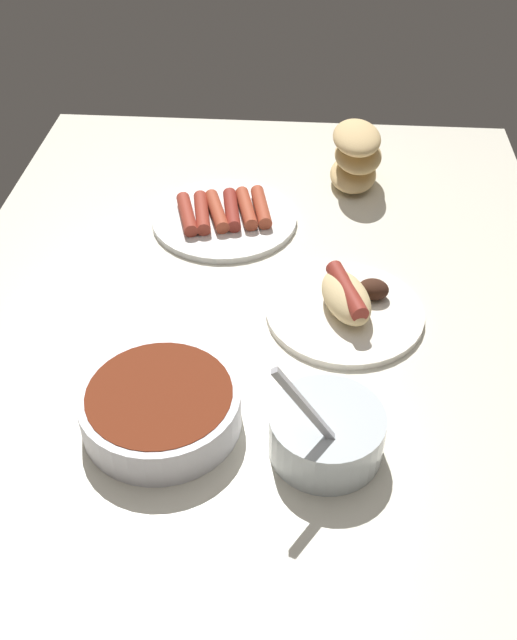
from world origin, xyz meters
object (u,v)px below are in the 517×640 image
bread_stack (356,156)px  plate_sausages (224,216)px  bowl_chili (161,406)px  bowl_coleslaw (326,431)px  plate_hotdog_assembled (347,305)px

bread_stack → plate_sausages: bread_stack is taller
bowl_chili → bowl_coleslaw: bearing=81.9°
bread_stack → bowl_coleslaw: size_ratio=0.83×
bread_stack → plate_hotdog_assembled: (35.88, -1.95, -3.63)cm
plate_hotdog_assembled → bowl_coleslaw: size_ratio=1.39×
plate_hotdog_assembled → bowl_coleslaw: (24.22, -2.80, 1.45)cm
bread_stack → plate_hotdog_assembled: bread_stack is taller
plate_sausages → bowl_coleslaw: (46.33, 16.66, 2.16)cm
bread_stack → bowl_chili: (57.36, -24.09, -2.61)cm
plate_hotdog_assembled → bread_stack: bearing=176.9°
plate_hotdog_assembled → bowl_coleslaw: 24.43cm
plate_hotdog_assembled → bowl_chili: 30.86cm
plate_hotdog_assembled → bowl_coleslaw: bearing=-6.6°
plate_hotdog_assembled → bowl_chili: size_ratio=1.16×
plate_sausages → bowl_coleslaw: 49.29cm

